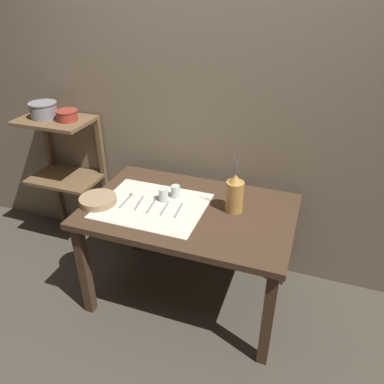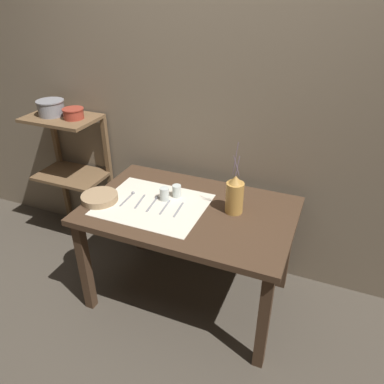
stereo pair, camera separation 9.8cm
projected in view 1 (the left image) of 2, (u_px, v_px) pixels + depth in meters
ground_plane at (189, 294)px, 2.66m from camera, size 12.00×12.00×0.00m
stone_wall_back at (215, 109)px, 2.49m from camera, size 7.00×0.06×2.40m
wooden_table at (189, 220)px, 2.35m from camera, size 1.29×0.82×0.73m
wooden_shelf_unit at (65, 157)px, 2.88m from camera, size 0.53×0.35×1.08m
linen_cloth at (153, 205)px, 2.33m from camera, size 0.65×0.52×0.00m
pitcher_with_flowers at (235, 194)px, 2.22m from camera, size 0.11×0.11×0.46m
wooden_bowl at (98, 200)px, 2.34m from camera, size 0.23×0.23×0.04m
glass_tumbler_near at (164, 195)px, 2.36m from camera, size 0.06×0.06×0.08m
glass_tumbler_far at (176, 191)px, 2.40m from camera, size 0.06×0.06×0.08m
spoon_inner at (129, 197)px, 2.41m from camera, size 0.02×0.18×0.02m
fork_outer at (139, 203)px, 2.35m from camera, size 0.04×0.17×0.00m
spoon_outer at (154, 201)px, 2.36m from camera, size 0.03×0.18×0.02m
knife_center at (165, 208)px, 2.30m from camera, size 0.03×0.17×0.00m
fork_inner at (179, 210)px, 2.27m from camera, size 0.03×0.17×0.00m
metal_pot_large at (43, 110)px, 2.69m from camera, size 0.20×0.20×0.11m
metal_pot_small at (67, 115)px, 2.64m from camera, size 0.15×0.15×0.07m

